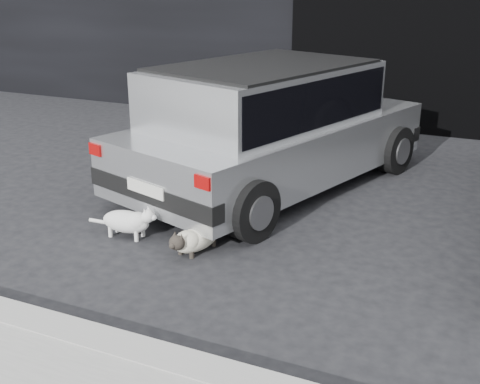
% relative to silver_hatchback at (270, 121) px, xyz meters
% --- Properties ---
extents(ground, '(80.00, 80.00, 0.00)m').
position_rel_silver_hatchback_xyz_m(ground, '(0.13, -0.82, -0.76)').
color(ground, black).
rests_on(ground, ground).
extents(garage_opening, '(4.00, 0.10, 2.60)m').
position_rel_silver_hatchback_xyz_m(garage_opening, '(1.13, 3.17, 0.54)').
color(garage_opening, black).
rests_on(garage_opening, ground).
extents(curb, '(18.00, 0.25, 0.12)m').
position_rel_silver_hatchback_xyz_m(curb, '(1.13, -3.42, -0.70)').
color(curb, gray).
rests_on(curb, ground).
extents(silver_hatchback, '(2.73, 4.09, 1.39)m').
position_rel_silver_hatchback_xyz_m(silver_hatchback, '(0.00, 0.00, 0.00)').
color(silver_hatchback, '#BBBDC0').
rests_on(silver_hatchback, ground).
extents(cat_siamese, '(0.35, 0.74, 0.26)m').
position_rel_silver_hatchback_xyz_m(cat_siamese, '(0.05, -1.87, -0.64)').
color(cat_siamese, beige).
rests_on(cat_siamese, ground).
extents(cat_white, '(0.69, 0.25, 0.32)m').
position_rel_silver_hatchback_xyz_m(cat_white, '(-0.64, -1.84, -0.60)').
color(cat_white, silver).
rests_on(cat_white, ground).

